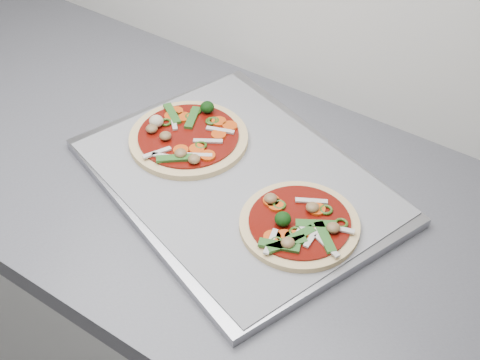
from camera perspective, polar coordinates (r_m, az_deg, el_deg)
The scene contains 6 objects.
base_cabinet at distance 1.42m, azimuth -0.93°, elevation -14.77°, with size 3.60×0.60×0.86m, color silver.
countertop at distance 1.07m, azimuth -1.19°, elevation -1.70°, with size 3.60×0.60×0.04m, color #5C5C63.
baking_tray at distance 1.06m, azimuth -0.28°, elevation -0.07°, with size 0.49×0.36×0.02m, color #9C9BA2.
parchment at distance 1.05m, azimuth -0.28°, elevation 0.28°, with size 0.46×0.34×0.00m, color gray.
pizza_left at distance 1.11m, azimuth -4.45°, elevation 3.72°, with size 0.25×0.25×0.03m.
pizza_right at distance 0.97m, azimuth 5.06°, elevation -3.77°, with size 0.25×0.25×0.03m.
Camera 1 is at (0.45, 0.69, 1.63)m, focal length 50.00 mm.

